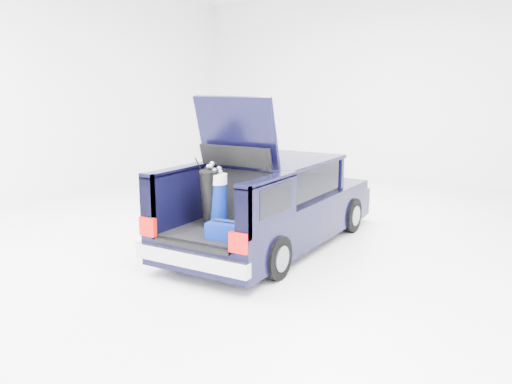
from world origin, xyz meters
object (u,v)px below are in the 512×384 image
Objects in this scene: car at (275,205)px; blue_golf_bag at (218,201)px; black_golf_bag at (211,199)px; red_suitcase at (257,211)px; blue_duffel at (225,231)px.

blue_golf_bag is (-0.10, -1.48, 0.34)m from car.
black_golf_bag is 0.11m from blue_golf_bag.
red_suitcase is 0.55× the size of black_golf_bag.
blue_golf_bag is at bearing 130.62° from blue_duffel.
car is 1.88m from blue_duffel.
blue_golf_bag is at bearing -163.99° from red_suitcase.
blue_golf_bag reaches higher than blue_duffel.
blue_duffel is (0.48, -0.35, -0.32)m from black_golf_bag.
blue_golf_bag reaches higher than red_suitcase.
car is 1.26m from red_suitcase.
red_suitcase is 0.68m from black_golf_bag.
blue_duffel is at bearing -113.73° from red_suitcase.
blue_duffel is at bearing -25.60° from blue_golf_bag.
car reaches higher than black_golf_bag.
car is at bearing 91.41° from red_suitcase.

